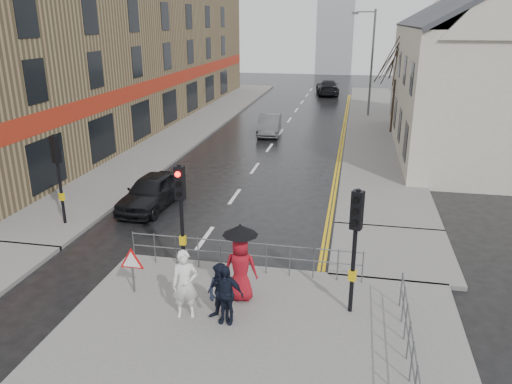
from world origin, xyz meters
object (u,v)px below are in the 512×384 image
at_px(pedestrian_with_umbrella, 241,261).
at_px(pedestrian_d, 226,294).
at_px(car_mid, 269,125).
at_px(pedestrian_a, 185,284).
at_px(car_parked, 152,191).
at_px(pedestrian_b, 221,293).

distance_m(pedestrian_with_umbrella, pedestrian_d, 1.21).
bearing_deg(car_mid, pedestrian_a, -90.73).
bearing_deg(car_mid, pedestrian_with_umbrella, -87.29).
xyz_separation_m(pedestrian_d, car_parked, (-5.15, 7.64, -0.23)).
height_order(pedestrian_d, car_mid, pedestrian_d).
relative_size(pedestrian_d, car_mid, 0.39).
relative_size(pedestrian_with_umbrella, car_mid, 0.55).
xyz_separation_m(pedestrian_with_umbrella, pedestrian_d, (-0.13, -1.14, -0.37)).
distance_m(pedestrian_d, car_parked, 9.22).
height_order(pedestrian_d, car_parked, pedestrian_d).
bearing_deg(pedestrian_b, pedestrian_a, -163.33).
bearing_deg(car_parked, pedestrian_d, -52.17).
height_order(pedestrian_with_umbrella, pedestrian_d, pedestrian_with_umbrella).
xyz_separation_m(pedestrian_a, pedestrian_d, (1.07, -0.05, -0.13)).
relative_size(pedestrian_a, pedestrian_b, 1.16).
height_order(pedestrian_b, car_mid, pedestrian_b).
relative_size(pedestrian_b, car_parked, 0.39).
height_order(pedestrian_b, car_parked, pedestrian_b).
relative_size(pedestrian_b, pedestrian_d, 1.01).
height_order(pedestrian_a, pedestrian_d, pedestrian_a).
height_order(pedestrian_a, car_parked, pedestrian_a).
bearing_deg(pedestrian_d, pedestrian_a, 178.92).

